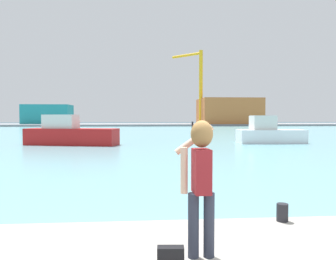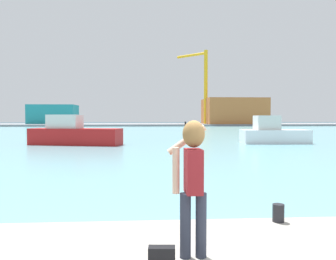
{
  "view_description": "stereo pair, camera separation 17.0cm",
  "coord_description": "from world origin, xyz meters",
  "px_view_note": "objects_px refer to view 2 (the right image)",
  "views": [
    {
      "loc": [
        -1.73,
        -3.84,
        2.28
      ],
      "look_at": [
        -0.84,
        6.79,
        1.88
      ],
      "focal_mm": 36.63,
      "sensor_mm": 36.0,
      "label": 1
    },
    {
      "loc": [
        -1.56,
        -3.85,
        2.28
      ],
      "look_at": [
        -0.84,
        6.79,
        1.88
      ],
      "focal_mm": 36.63,
      "sensor_mm": 36.0,
      "label": 2
    }
  ],
  "objects_px": {
    "handbag": "(162,257)",
    "warehouse_right": "(234,111)",
    "warehouse_left": "(53,114)",
    "harbor_bollard": "(278,213)",
    "boat_moored": "(74,134)",
    "boat_moored_2": "(273,133)",
    "person_photographer": "(192,174)",
    "port_crane": "(203,81)"
  },
  "relations": [
    {
      "from": "boat_moored",
      "to": "person_photographer",
      "type": "bearing_deg",
      "value": -60.65
    },
    {
      "from": "handbag",
      "to": "warehouse_left",
      "type": "distance_m",
      "value": 97.06
    },
    {
      "from": "port_crane",
      "to": "warehouse_left",
      "type": "bearing_deg",
      "value": 173.79
    },
    {
      "from": "port_crane",
      "to": "boat_moored_2",
      "type": "bearing_deg",
      "value": -94.16
    },
    {
      "from": "person_photographer",
      "to": "handbag",
      "type": "xyz_separation_m",
      "value": [
        -0.4,
        -0.25,
        -0.95
      ]
    },
    {
      "from": "boat_moored_2",
      "to": "port_crane",
      "type": "distance_m",
      "value": 64.98
    },
    {
      "from": "handbag",
      "to": "warehouse_right",
      "type": "relative_size",
      "value": 0.02
    },
    {
      "from": "warehouse_right",
      "to": "port_crane",
      "type": "relative_size",
      "value": 0.8
    },
    {
      "from": "person_photographer",
      "to": "boat_moored_2",
      "type": "bearing_deg",
      "value": -25.01
    },
    {
      "from": "person_photographer",
      "to": "handbag",
      "type": "height_order",
      "value": "person_photographer"
    },
    {
      "from": "harbor_bollard",
      "to": "boat_moored",
      "type": "distance_m",
      "value": 24.4
    },
    {
      "from": "boat_moored_2",
      "to": "handbag",
      "type": "bearing_deg",
      "value": -110.43
    },
    {
      "from": "handbag",
      "to": "boat_moored",
      "type": "xyz_separation_m",
      "value": [
        -6.07,
        24.62,
        0.3
      ]
    },
    {
      "from": "handbag",
      "to": "boat_moored",
      "type": "distance_m",
      "value": 25.36
    },
    {
      "from": "harbor_bollard",
      "to": "port_crane",
      "type": "height_order",
      "value": "port_crane"
    },
    {
      "from": "warehouse_left",
      "to": "boat_moored",
      "type": "bearing_deg",
      "value": -74.1
    },
    {
      "from": "person_photographer",
      "to": "warehouse_left",
      "type": "xyz_separation_m",
      "value": [
        -26.1,
        93.31,
        1.58
      ]
    },
    {
      "from": "harbor_bollard",
      "to": "warehouse_left",
      "type": "height_order",
      "value": "warehouse_left"
    },
    {
      "from": "handbag",
      "to": "boat_moored",
      "type": "bearing_deg",
      "value": 103.84
    },
    {
      "from": "warehouse_right",
      "to": "harbor_bollard",
      "type": "bearing_deg",
      "value": -104.23
    },
    {
      "from": "boat_moored",
      "to": "warehouse_left",
      "type": "bearing_deg",
      "value": 120.39
    },
    {
      "from": "handbag",
      "to": "warehouse_left",
      "type": "relative_size",
      "value": 0.03
    },
    {
      "from": "handbag",
      "to": "port_crane",
      "type": "xyz_separation_m",
      "value": [
        15.64,
        89.06,
        11.69
      ]
    },
    {
      "from": "person_photographer",
      "to": "boat_moored_2",
      "type": "distance_m",
      "value": 27.17
    },
    {
      "from": "boat_moored",
      "to": "port_crane",
      "type": "bearing_deg",
      "value": 85.87
    },
    {
      "from": "boat_moored",
      "to": "warehouse_left",
      "type": "distance_m",
      "value": 71.71
    },
    {
      "from": "harbor_bollard",
      "to": "warehouse_left",
      "type": "relative_size",
      "value": 0.02
    },
    {
      "from": "person_photographer",
      "to": "warehouse_left",
      "type": "height_order",
      "value": "warehouse_left"
    },
    {
      "from": "handbag",
      "to": "warehouse_left",
      "type": "bearing_deg",
      "value": 105.36
    },
    {
      "from": "person_photographer",
      "to": "port_crane",
      "type": "xyz_separation_m",
      "value": [
        15.24,
        88.81,
        10.75
      ]
    },
    {
      "from": "boat_moored_2",
      "to": "warehouse_left",
      "type": "height_order",
      "value": "warehouse_left"
    },
    {
      "from": "boat_moored",
      "to": "boat_moored_2",
      "type": "height_order",
      "value": "boat_moored"
    },
    {
      "from": "handbag",
      "to": "boat_moored_2",
      "type": "relative_size",
      "value": 0.06
    },
    {
      "from": "handbag",
      "to": "warehouse_left",
      "type": "height_order",
      "value": "warehouse_left"
    },
    {
      "from": "warehouse_left",
      "to": "harbor_bollard",
      "type": "bearing_deg",
      "value": -73.19
    },
    {
      "from": "boat_moored",
      "to": "warehouse_right",
      "type": "distance_m",
      "value": 71.45
    },
    {
      "from": "boat_moored_2",
      "to": "boat_moored",
      "type": "bearing_deg",
      "value": -174.76
    },
    {
      "from": "handbag",
      "to": "warehouse_right",
      "type": "xyz_separation_m",
      "value": [
        24.29,
        89.23,
        3.37
      ]
    },
    {
      "from": "harbor_bollard",
      "to": "person_photographer",
      "type": "bearing_deg",
      "value": -140.63
    },
    {
      "from": "boat_moored",
      "to": "port_crane",
      "type": "distance_m",
      "value": 68.94
    },
    {
      "from": "person_photographer",
      "to": "warehouse_left",
      "type": "distance_m",
      "value": 96.9
    },
    {
      "from": "port_crane",
      "to": "boat_moored",
      "type": "bearing_deg",
      "value": -108.61
    }
  ]
}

